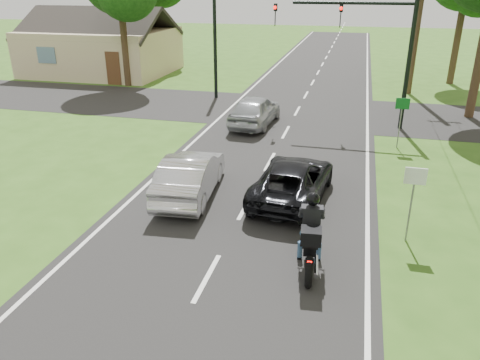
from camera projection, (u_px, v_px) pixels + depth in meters
name	position (u px, v px, depth m)	size (l,w,h in m)	color
ground	(207.00, 278.00, 11.09)	(140.00, 140.00, 0.00)	#305718
road	(278.00, 146.00, 20.01)	(8.00, 100.00, 0.01)	black
cross_road	(297.00, 111.00, 25.37)	(60.00, 7.00, 0.01)	black
motorcycle_rider	(310.00, 240.00, 11.19)	(0.70, 2.34, 2.01)	black
dark_suv	(293.00, 180.00, 14.92)	(2.11, 4.58, 1.27)	black
silver_sedan	(190.00, 175.00, 15.10)	(1.49, 4.28, 1.41)	silver
silver_suv	(255.00, 110.00, 22.62)	(1.74, 4.33, 1.48)	#A5A8AD
traffic_signal	(369.00, 38.00, 21.22)	(6.38, 0.44, 6.00)	black
signal_pole_far	(215.00, 47.00, 27.15)	(0.20, 0.20, 6.00)	black
utility_pole_far	(421.00, 7.00, 27.35)	(1.60, 0.28, 10.00)	#4A3422
sign_white	(414.00, 187.00, 12.07)	(0.55, 0.07, 2.12)	slate
sign_green	(402.00, 111.00, 19.17)	(0.55, 0.07, 2.12)	slate
house	(102.00, 49.00, 35.40)	(10.20, 8.00, 4.84)	tan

